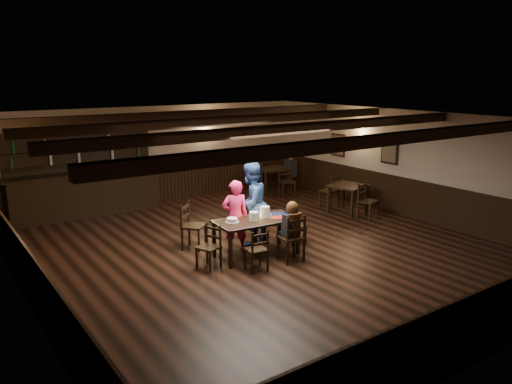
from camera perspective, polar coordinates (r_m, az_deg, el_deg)
ground at (r=10.47m, az=0.50°, el=-6.54°), size 10.00×10.00×0.00m
room_shell at (r=10.05m, az=0.44°, el=2.93°), size 9.02×10.02×2.71m
dining_table at (r=9.91m, az=0.04°, el=-3.58°), size 1.72×0.96×0.75m
chair_near_left at (r=9.20m, az=0.23°, el=-6.33°), size 0.41×0.40×0.80m
chair_near_right at (r=9.63m, az=4.29°, el=-4.91°), size 0.49×0.47×0.95m
chair_end_left at (r=9.43m, az=-5.19°, el=-5.81°), size 0.48×0.49×0.82m
chair_end_right at (r=10.69m, az=4.32°, el=-3.54°), size 0.45×0.46×0.79m
chair_far_pushed at (r=10.46m, az=-7.58°, el=-3.41°), size 0.62×0.62×0.97m
woman_pink at (r=10.14m, az=-2.40°, el=-2.77°), size 0.63×0.52×1.49m
man_blue at (r=10.54m, az=-0.63°, el=-1.35°), size 1.03×0.91×1.78m
seated_person at (r=9.60m, az=4.12°, el=-3.37°), size 0.32×0.47×0.77m
cake at (r=9.72m, az=-2.75°, el=-3.25°), size 0.27×0.27×0.09m
plate_stack_a at (r=9.80m, az=-0.24°, el=-2.78°), size 0.19×0.19×0.18m
plate_stack_b at (r=10.00m, az=1.01°, el=-2.29°), size 0.20×0.20×0.23m
tea_light at (r=10.02m, az=0.03°, el=-2.80°), size 0.05×0.05×0.06m
salt_shaker at (r=10.00m, az=1.72°, el=-2.74°), size 0.03×0.03×0.08m
pepper_shaker at (r=10.08m, az=2.51°, el=-2.61°), size 0.03×0.03×0.08m
drink_glass at (r=10.16m, az=1.39°, el=-2.35°), size 0.08×0.08×0.12m
menu_red at (r=10.05m, az=2.42°, el=-2.88°), size 0.37×0.31×0.00m
menu_blue at (r=10.30m, az=2.44°, el=-2.48°), size 0.40×0.38×0.00m
bar_counter at (r=13.52m, az=-19.02°, el=0.50°), size 3.91×0.70×2.20m
back_table_a at (r=13.18m, az=10.48°, el=0.38°), size 1.04×1.04×0.75m
back_table_b at (r=15.29m, az=1.91°, el=2.39°), size 1.09×1.09×0.75m
bg_patron_left at (r=14.77m, az=-0.07°, el=2.74°), size 0.30×0.40×0.75m
bg_patron_right at (r=15.44m, az=3.97°, el=3.18°), size 0.22×0.36×0.75m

